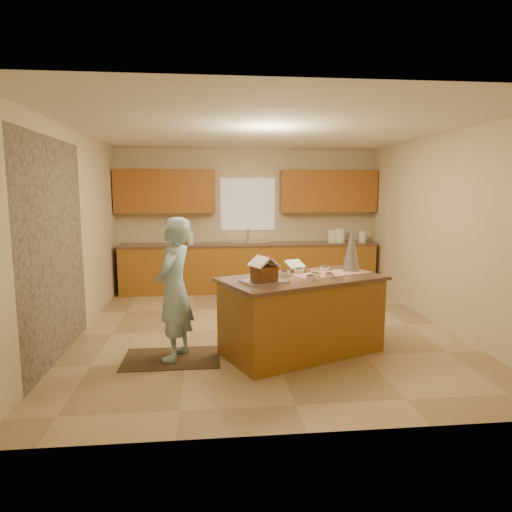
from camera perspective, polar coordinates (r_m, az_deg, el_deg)
The scene contains 28 objects.
floor at distance 6.37m, azimuth 1.10°, elevation -9.19°, with size 5.50×5.50×0.00m, color tan.
ceiling at distance 6.13m, azimuth 1.17°, elevation 15.68°, with size 5.50×5.50×0.00m, color silver.
wall_back at distance 8.83m, azimuth -1.08°, elevation 4.61°, with size 5.50×5.50×0.00m, color beige.
wall_front at distance 3.41m, azimuth 6.84°, elevation -1.20°, with size 5.50×5.50×0.00m, color beige.
wall_left at distance 6.30m, azimuth -22.08°, elevation 2.57°, with size 5.50×5.50×0.00m, color beige.
wall_right at distance 6.87m, azimuth 22.33°, elevation 2.97°, with size 5.50×5.50×0.00m, color beige.
stone_accent at distance 5.55m, azimuth -24.09°, elevation 0.72°, with size 2.50×2.50×0.00m, color gray.
window_curtain at distance 8.78m, azimuth -1.06°, elevation 6.56°, with size 1.05×0.03×1.00m, color white.
back_counter_base at distance 8.64m, azimuth -0.89°, elevation -1.55°, with size 4.80×0.60×0.88m, color brown.
back_counter_top at distance 8.57m, azimuth -0.90°, elevation 1.49°, with size 4.85×0.63×0.04m, color brown.
upper_cabinet_left at distance 8.63m, azimuth -11.39°, elevation 8.03°, with size 1.85×0.35×0.80m, color #9A4721.
upper_cabinet_right at distance 8.90m, azimuth 9.11°, elevation 8.09°, with size 1.85×0.35×0.80m, color #9A4721.
sink at distance 8.57m, azimuth -0.90°, elevation 1.42°, with size 0.70×0.45×0.12m, color silver.
faucet at distance 8.73m, azimuth -1.00°, elevation 2.67°, with size 0.03×0.03×0.28m, color silver.
island_base at distance 5.38m, azimuth 5.81°, elevation -7.65°, with size 1.78×0.89×0.87m, color brown.
island_top at distance 5.28m, azimuth 5.88°, elevation -2.89°, with size 1.86×0.97×0.04m, color brown.
table_runner at distance 5.54m, azimuth 9.67°, elevation -2.20°, with size 0.99×0.36×0.01m, color #AB260C.
baking_tray at distance 4.94m, azimuth 1.03°, elevation -3.23°, with size 0.46×0.34×0.02m, color silver.
cookbook at distance 5.65m, azimuth 4.94°, elevation -1.02°, with size 0.22×0.02×0.18m, color white.
tinsel_tree at distance 5.74m, azimuth 11.96°, elevation 0.83°, with size 0.22×0.22×0.54m, color silver.
rug at distance 5.38m, azimuth -10.59°, elevation -12.58°, with size 1.09×0.71×0.01m, color black.
boy at distance 5.15m, azimuth -10.27°, elevation -4.11°, with size 0.59×0.38×1.61m, color #99C3DA.
canister_a at distance 8.84m, azimuth 9.61°, elevation 2.46°, with size 0.17×0.17×0.23m, color white.
canister_b at distance 8.89m, azimuth 10.57°, elevation 2.60°, with size 0.19×0.19×0.27m, color white.
canister_c at distance 9.03m, azimuth 13.32°, elevation 2.41°, with size 0.15×0.15×0.21m, color white.
paper_towel at distance 8.53m, azimuth -8.28°, elevation 2.36°, with size 0.12×0.12×0.25m, color white.
gingerbread_house at distance 4.92m, azimuth 1.03°, elevation -1.90°, with size 0.36×0.36×0.28m.
candy_bowls at distance 5.39m, azimuth 6.36°, elevation -2.14°, with size 0.83×0.69×0.05m.
Camera 1 is at (-0.75, -6.03, 1.90)m, focal length 31.64 mm.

